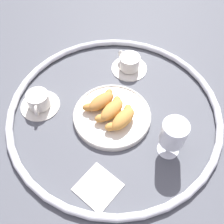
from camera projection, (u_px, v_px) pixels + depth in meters
The scene contains 10 objects.
ground_plane at pixel (114, 113), 0.92m from camera, with size 2.20×2.20×0.00m, color #4C4F56.
table_chrome_rim at pixel (114, 111), 0.91m from camera, with size 0.73×0.73×0.02m, color silver.
pastry_plate at pixel (112, 115), 0.90m from camera, with size 0.26×0.26×0.02m.
croissant_large at pixel (122, 119), 0.86m from camera, with size 0.14×0.07×0.04m.
croissant_small at pixel (111, 110), 0.88m from camera, with size 0.14×0.07×0.04m.
croissant_extra at pixel (101, 101), 0.90m from camera, with size 0.14×0.07×0.04m.
coffee_cup_near at pixel (129, 64), 1.02m from camera, with size 0.14×0.14×0.06m.
coffee_cup_far at pixel (39, 102), 0.91m from camera, with size 0.14×0.14×0.06m.
juice_glass_left at pixel (173, 135), 0.76m from camera, with size 0.08×0.08×0.14m.
folded_napkin at pixel (98, 187), 0.77m from camera, with size 0.11×0.11×0.01m, color silver.
Camera 1 is at (-0.39, -0.36, 0.75)m, focal length 42.93 mm.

